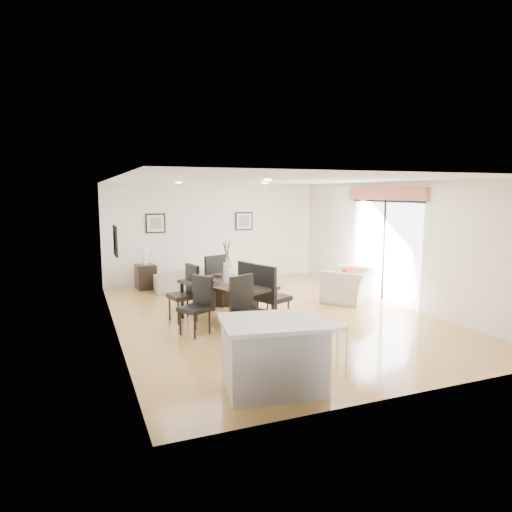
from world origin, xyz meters
name	(u,v)px	position (x,y,z in m)	size (l,w,h in m)	color
ground	(270,315)	(0.00, 0.00, 0.00)	(8.00, 8.00, 0.00)	tan
wall_back	(213,233)	(0.00, 4.00, 1.35)	(6.00, 0.04, 2.70)	white
wall_front	(407,288)	(0.00, -4.00, 1.35)	(6.00, 0.04, 2.70)	white
wall_left	(113,257)	(-3.00, 0.00, 1.35)	(0.04, 8.00, 2.70)	white
wall_right	(394,243)	(3.00, 0.00, 1.35)	(0.04, 8.00, 2.70)	white
ceiling	(271,180)	(0.00, 0.00, 2.70)	(6.00, 8.00, 0.02)	white
sofa	(195,279)	(-0.83, 2.90, 0.29)	(2.00, 0.78, 0.58)	gray
armchair	(350,285)	(2.13, 0.40, 0.37)	(1.15, 1.00, 0.75)	beige
courtyard_plant_a	(507,284)	(5.81, -0.64, 0.33)	(0.60, 0.52, 0.66)	#2D4F22
courtyard_plant_b	(462,275)	(5.85, 0.74, 0.31)	(0.34, 0.34, 0.61)	#2D4F22
dining_table	(227,287)	(-0.99, -0.21, 0.70)	(1.61, 2.08, 0.78)	black
dining_chair_wnear	(198,302)	(-1.66, -0.63, 0.57)	(0.62, 0.62, 1.02)	black
dining_chair_wfar	(187,289)	(-1.64, 0.27, 0.61)	(0.59, 0.59, 1.09)	black
dining_chair_enear	(269,292)	(-0.34, -0.72, 0.65)	(0.69, 0.69, 1.16)	black
dining_chair_efar	(251,285)	(-0.33, 0.22, 0.60)	(0.62, 0.62, 1.08)	black
dining_chair_head	(247,305)	(-1.03, -1.37, 0.62)	(0.65, 0.65, 1.11)	black
dining_chair_foot	(212,279)	(-0.95, 0.93, 0.65)	(0.68, 0.68, 1.16)	black
vase	(227,266)	(-0.99, -0.21, 1.10)	(1.03, 1.58, 0.80)	white
coffee_table	(220,294)	(-0.67, 1.30, 0.22)	(1.11, 0.67, 0.44)	black
side_table	(146,277)	(-1.97, 3.51, 0.31)	(0.47, 0.47, 0.63)	black
table_lamp	(145,254)	(-1.97, 3.51, 0.91)	(0.23, 0.23, 0.44)	white
cushion	(348,276)	(2.03, 0.30, 0.61)	(0.36, 0.11, 0.36)	#A01B14
kitchen_island	(273,355)	(-1.37, -3.23, 0.45)	(1.43, 1.19, 0.90)	silver
bar_stool	(335,332)	(-0.49, -3.23, 0.64)	(0.34, 0.34, 0.75)	white
framed_print_back_left	(156,223)	(-1.60, 3.97, 1.65)	(0.52, 0.04, 0.52)	black
framed_print_back_right	(244,221)	(0.90, 3.97, 1.65)	(0.52, 0.04, 0.52)	black
framed_print_left_wall	(115,241)	(-2.97, -0.20, 1.65)	(0.04, 0.52, 0.52)	black
sliding_door	(384,228)	(2.96, 0.30, 1.66)	(0.12, 2.70, 2.57)	white
courtyard	(469,250)	(6.16, 0.87, 0.92)	(6.00, 6.00, 2.00)	gray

